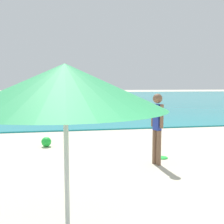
{
  "coord_description": "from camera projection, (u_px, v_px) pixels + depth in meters",
  "views": [
    {
      "loc": [
        -1.28,
        -0.33,
        1.89
      ],
      "look_at": [
        0.26,
        8.01,
        1.01
      ],
      "focal_mm": 41.7,
      "sensor_mm": 36.0,
      "label": 1
    }
  ],
  "objects": [
    {
      "name": "boat_far",
      "position": [
        73.0,
        94.0,
        36.2
      ],
      "size": [
        5.05,
        2.7,
        1.64
      ],
      "rotation": [
        0.0,
        0.0,
        3.4
      ],
      "color": "red",
      "rests_on": "water"
    },
    {
      "name": "water",
      "position": [
        72.0,
        97.0,
        40.2
      ],
      "size": [
        160.0,
        60.0,
        0.06
      ],
      "primitive_type": "cube",
      "color": "teal",
      "rests_on": "ground"
    },
    {
      "name": "person_standing",
      "position": [
        157.0,
        125.0,
        6.13
      ],
      "size": [
        0.22,
        0.37,
        1.69
      ],
      "rotation": [
        0.0,
        0.0,
        1.94
      ],
      "color": "brown",
      "rests_on": "ground"
    },
    {
      "name": "beach_ball",
      "position": [
        46.0,
        142.0,
        7.99
      ],
      "size": [
        0.3,
        0.3,
        0.3
      ],
      "primitive_type": "sphere",
      "color": "green",
      "rests_on": "ground"
    },
    {
      "name": "frisbee",
      "position": [
        162.0,
        158.0,
        6.74
      ],
      "size": [
        0.27,
        0.27,
        0.03
      ],
      "primitive_type": "cylinder",
      "color": "green",
      "rests_on": "ground"
    },
    {
      "name": "beach_umbrella",
      "position": [
        65.0,
        87.0,
        2.58
      ],
      "size": [
        2.04,
        2.04,
        2.1
      ],
      "color": "#B7B7BC",
      "rests_on": "ground"
    }
  ]
}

